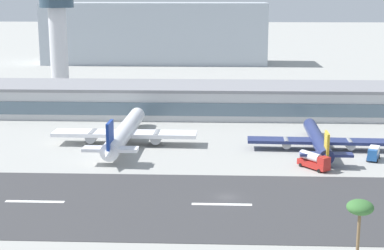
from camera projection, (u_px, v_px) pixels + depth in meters
ground_plane at (227, 197)px, 123.48m from camera, size 1400.00×1400.00×0.00m
runway_strip at (227, 205)px, 119.23m from camera, size 800.00×38.33×0.08m
runway_centreline_dash_3 at (35, 202)px, 120.85m from camera, size 12.00×1.20×0.01m
runway_centreline_dash_4 at (222, 204)px, 119.27m from camera, size 12.00×1.20×0.01m
terminal_building at (217, 100)px, 204.82m from camera, size 159.83×25.80×10.33m
control_tower at (58, 29)px, 250.93m from camera, size 15.22×15.22×41.23m
distant_hotel_block at (155, 33)px, 348.28m from camera, size 127.94×31.77×34.74m
airliner_navy_tail_gate_0 at (124, 133)px, 164.22m from camera, size 39.84×51.72×10.79m
airliner_gold_tail_gate_1 at (318, 141)px, 158.77m from camera, size 37.29×41.18×8.59m
service_fuel_truck_0 at (314, 161)px, 142.77m from camera, size 7.25×8.32×3.95m
service_box_truck_1 at (373, 153)px, 150.30m from camera, size 4.40×6.46×3.25m
palm_tree_1 at (360, 209)px, 90.40m from camera, size 4.10×4.10×10.85m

